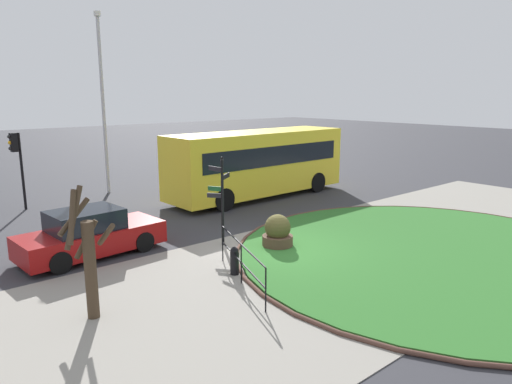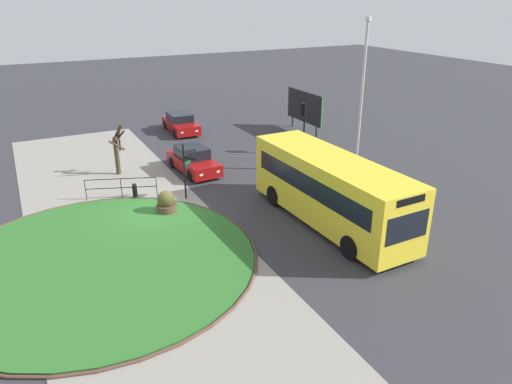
# 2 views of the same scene
# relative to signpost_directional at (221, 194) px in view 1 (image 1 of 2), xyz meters

# --- Properties ---
(ground) EXTENTS (120.00, 120.00, 0.00)m
(ground) POSITION_rel_signpost_directional_xyz_m (1.00, -1.68, -1.69)
(ground) COLOR #333338
(sidewalk_paving) EXTENTS (32.00, 8.21, 0.02)m
(sidewalk_paving) POSITION_rel_signpost_directional_xyz_m (1.00, -3.58, -1.68)
(sidewalk_paving) COLOR gray
(sidewalk_paving) RESTS_ON ground
(grass_island) EXTENTS (12.13, 12.13, 0.10)m
(grass_island) POSITION_rel_signpost_directional_xyz_m (4.36, -5.20, -1.64)
(grass_island) COLOR #2D6B28
(grass_island) RESTS_ON ground
(grass_kerb_ring) EXTENTS (12.44, 12.44, 0.11)m
(grass_kerb_ring) POSITION_rel_signpost_directional_xyz_m (4.36, -5.20, -1.64)
(grass_kerb_ring) COLOR brown
(grass_kerb_ring) RESTS_ON ground
(signpost_directional) EXTENTS (0.93, 0.72, 2.93)m
(signpost_directional) POSITION_rel_signpost_directional_xyz_m (0.00, 0.00, 0.00)
(signpost_directional) COLOR black
(signpost_directional) RESTS_ON ground
(bollard_foreground) EXTENTS (0.24, 0.24, 0.80)m
(bollard_foreground) POSITION_rel_signpost_directional_xyz_m (-1.30, -2.37, -1.28)
(bollard_foreground) COLOR black
(bollard_foreground) RESTS_ON ground
(railing_grass_edge) EXTENTS (1.28, 3.36, 1.10)m
(railing_grass_edge) POSITION_rel_signpost_directional_xyz_m (-1.55, -2.99, -0.97)
(railing_grass_edge) COLOR black
(railing_grass_edge) RESTS_ON ground
(bus_yellow) EXTENTS (9.34, 2.74, 3.13)m
(bus_yellow) POSITION_rel_signpost_directional_xyz_m (5.65, 4.78, -0.01)
(bus_yellow) COLOR yellow
(bus_yellow) RESTS_ON ground
(car_near_lane) EXTENTS (4.39, 2.03, 1.47)m
(car_near_lane) POSITION_rel_signpost_directional_xyz_m (-3.70, 1.71, -1.02)
(car_near_lane) COLOR maroon
(car_near_lane) RESTS_ON ground
(traffic_light_near) EXTENTS (0.49, 0.28, 3.29)m
(traffic_light_near) POSITION_rel_signpost_directional_xyz_m (-3.75, 9.30, 0.73)
(traffic_light_near) COLOR black
(traffic_light_near) RESTS_ON ground
(lamppost_tall) EXTENTS (0.32, 0.32, 8.63)m
(lamppost_tall) POSITION_rel_signpost_directional_xyz_m (0.56, 10.35, 2.92)
(lamppost_tall) COLOR #B7B7BC
(lamppost_tall) RESTS_ON ground
(planter_near_signpost) EXTENTS (0.99, 0.99, 1.12)m
(planter_near_signpost) POSITION_rel_signpost_directional_xyz_m (1.15, -1.47, -1.19)
(planter_near_signpost) COLOR brown
(planter_near_signpost) RESTS_ON ground
(street_tree_bare) EXTENTS (1.02, 1.01, 2.95)m
(street_tree_bare) POSITION_rel_signpost_directional_xyz_m (-5.26, -2.28, -0.24)
(street_tree_bare) COLOR #423323
(street_tree_bare) RESTS_ON ground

